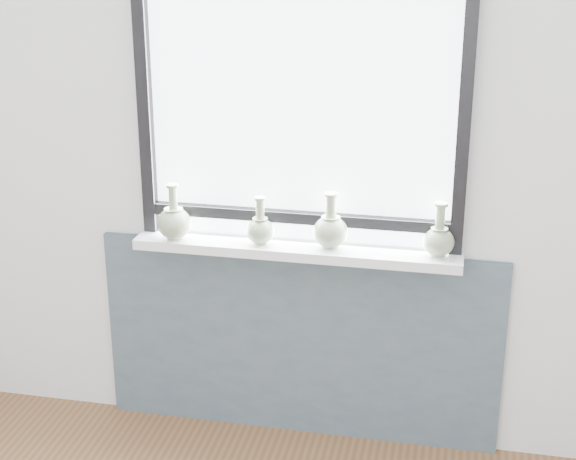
% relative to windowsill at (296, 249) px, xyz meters
% --- Properties ---
extents(back_wall, '(3.60, 0.02, 2.60)m').
position_rel_windowsill_xyz_m(back_wall, '(0.00, 0.10, 0.42)').
color(back_wall, silver).
rests_on(back_wall, ground).
extents(apron_panel, '(1.70, 0.03, 0.86)m').
position_rel_windowsill_xyz_m(apron_panel, '(0.00, 0.07, -0.45)').
color(apron_panel, '#465560').
rests_on(apron_panel, ground).
extents(windowsill, '(1.32, 0.18, 0.04)m').
position_rel_windowsill_xyz_m(windowsill, '(0.00, 0.00, 0.00)').
color(windowsill, white).
rests_on(windowsill, apron_panel).
extents(window, '(1.30, 0.06, 1.05)m').
position_rel_windowsill_xyz_m(window, '(0.00, 0.06, 0.56)').
color(window, black).
rests_on(window, windowsill).
extents(vase_a, '(0.14, 0.14, 0.23)m').
position_rel_windowsill_xyz_m(vase_a, '(-0.50, -0.03, 0.09)').
color(vase_a, '#8FA17E').
rests_on(vase_a, windowsill).
extents(vase_b, '(0.11, 0.11, 0.19)m').
position_rel_windowsill_xyz_m(vase_b, '(-0.14, -0.01, 0.08)').
color(vase_b, '#8FA17E').
rests_on(vase_b, windowsill).
extents(vase_c, '(0.14, 0.14, 0.22)m').
position_rel_windowsill_xyz_m(vase_c, '(0.14, 0.00, 0.09)').
color(vase_c, '#8FA17E').
rests_on(vase_c, windowsill).
extents(vase_d, '(0.12, 0.12, 0.21)m').
position_rel_windowsill_xyz_m(vase_d, '(0.56, 0.00, 0.09)').
color(vase_d, '#8FA17E').
rests_on(vase_d, windowsill).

